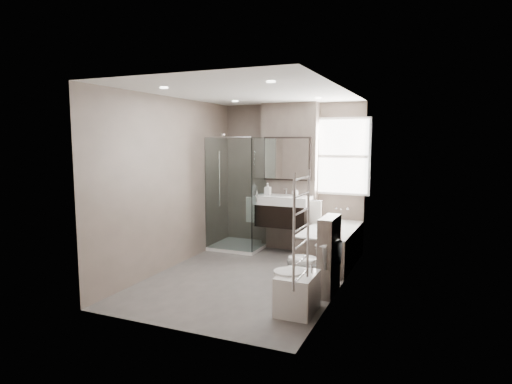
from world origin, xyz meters
The scene contains 15 objects.
room centered at (0.00, 0.00, 1.30)m, with size 2.70×3.90×2.70m.
vanity_pier centered at (0.00, 1.77, 1.30)m, with size 1.00×0.25×2.60m, color #63574E.
vanity centered at (0.00, 1.43, 0.74)m, with size 0.95×0.47×0.66m.
mirror_cabinet centered at (0.00, 1.61, 1.63)m, with size 0.86×0.08×0.76m.
towel_left centered at (-0.56, 1.40, 0.72)m, with size 0.24×0.06×0.44m, color silver.
towel_right centered at (0.56, 1.40, 0.72)m, with size 0.24×0.06×0.44m, color silver.
shower_enclosure centered at (-0.75, 1.35, 0.49)m, with size 0.90×0.90×2.00m.
bathtub centered at (0.92, 1.10, 0.32)m, with size 0.75×1.60×0.57m.
window centered at (0.90, 1.88, 1.68)m, with size 0.98×0.06×1.33m.
toilet centered at (0.97, -0.26, 0.36)m, with size 0.40×0.70×0.72m, color white.
cistern_box centered at (1.21, -0.25, 0.50)m, with size 0.19×0.55×1.00m.
bidet centered at (1.01, -0.96, 0.24)m, with size 0.48×0.56×0.58m.
towel_radiator centered at (1.25, -1.60, 1.12)m, with size 0.03×0.49×1.10m.
soap_bottle_a centered at (-0.27, 1.40, 1.11)m, with size 0.10×0.10×0.22m, color white.
soap_bottle_b centered at (0.19, 1.52, 1.07)m, with size 0.12×0.12×0.15m, color white.
Camera 1 is at (2.42, -5.47, 1.96)m, focal length 30.00 mm.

